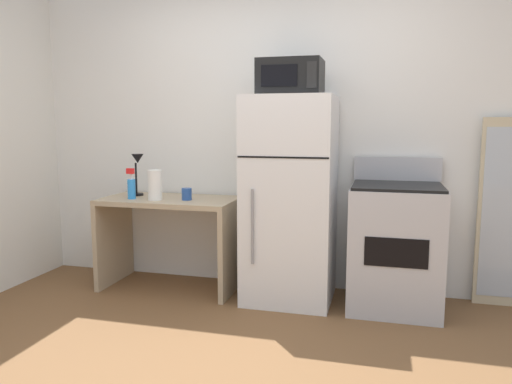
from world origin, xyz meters
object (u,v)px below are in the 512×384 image
object	(u,v)px
desk_lamp	(137,167)
spray_bottle	(131,187)
coffee_mug	(187,194)
microwave	(291,78)
desk	(170,226)
paper_towel_roll	(155,185)
refrigerator	(290,200)
leaning_mirror	(510,214)
oven_range	(395,246)

from	to	relation	value
desk_lamp	spray_bottle	size ratio (longest dim) A/B	1.42
coffee_mug	microwave	bearing A→B (deg)	1.14
desk	coffee_mug	size ratio (longest dim) A/B	11.57
paper_towel_roll	microwave	xyz separation A→B (m)	(1.07, 0.08, 0.82)
paper_towel_roll	spray_bottle	xyz separation A→B (m)	(-0.21, 0.01, -0.02)
refrigerator	microwave	size ratio (longest dim) A/B	3.39
leaning_mirror	coffee_mug	bearing A→B (deg)	-172.92
desk_lamp	spray_bottle	distance (m)	0.22
paper_towel_roll	oven_range	xyz separation A→B (m)	(1.85, 0.11, -0.40)
desk	oven_range	xyz separation A→B (m)	(1.78, -0.01, -0.05)
microwave	spray_bottle	bearing A→B (deg)	-176.53
microwave	paper_towel_roll	bearing A→B (deg)	-175.51
desk_lamp	paper_towel_roll	size ratio (longest dim) A/B	1.47
desk	refrigerator	xyz separation A→B (m)	(1.00, -0.01, 0.26)
spray_bottle	coffee_mug	bearing A→B (deg)	7.71
refrigerator	oven_range	xyz separation A→B (m)	(0.78, 0.01, -0.31)
microwave	leaning_mirror	xyz separation A→B (m)	(1.59, 0.28, -0.99)
paper_towel_roll	refrigerator	bearing A→B (deg)	5.61
refrigerator	leaning_mirror	xyz separation A→B (m)	(1.59, 0.26, -0.08)
spray_bottle	coffee_mug	xyz separation A→B (m)	(0.45, 0.06, -0.05)
leaning_mirror	refrigerator	bearing A→B (deg)	-170.61
desk	leaning_mirror	world-z (taller)	leaning_mirror
desk_lamp	oven_range	xyz separation A→B (m)	(2.10, -0.06, -0.52)
paper_towel_roll	coffee_mug	size ratio (longest dim) A/B	2.53
desk	leaning_mirror	distance (m)	2.61
spray_bottle	oven_range	distance (m)	2.10
paper_towel_roll	oven_range	distance (m)	1.90
microwave	leaning_mirror	distance (m)	1.89
spray_bottle	refrigerator	distance (m)	1.29
oven_range	desk_lamp	bearing A→B (deg)	178.32
coffee_mug	leaning_mirror	distance (m)	2.44
spray_bottle	coffee_mug	world-z (taller)	spray_bottle
oven_range	desk	bearing A→B (deg)	179.76
desk_lamp	refrigerator	distance (m)	1.33
refrigerator	oven_range	size ratio (longest dim) A/B	1.42
desk_lamp	coffee_mug	world-z (taller)	desk_lamp
coffee_mug	refrigerator	world-z (taller)	refrigerator
refrigerator	microwave	bearing A→B (deg)	-89.67
desk	desk_lamp	size ratio (longest dim) A/B	3.11
desk	paper_towel_roll	size ratio (longest dim) A/B	4.58
paper_towel_roll	leaning_mirror	bearing A→B (deg)	7.87
coffee_mug	microwave	distance (m)	1.22
paper_towel_roll	oven_range	world-z (taller)	oven_range
refrigerator	paper_towel_roll	bearing A→B (deg)	-174.39
coffee_mug	leaning_mirror	bearing A→B (deg)	7.08
spray_bottle	leaning_mirror	size ratio (longest dim) A/B	0.18
refrigerator	microwave	distance (m)	0.91
refrigerator	microwave	world-z (taller)	microwave
desk	microwave	size ratio (longest dim) A/B	2.39
spray_bottle	refrigerator	size ratio (longest dim) A/B	0.16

